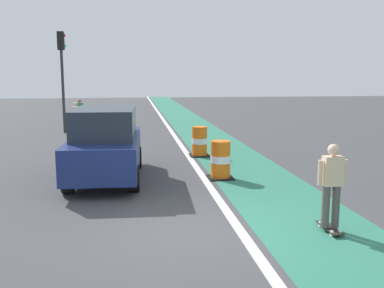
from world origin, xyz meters
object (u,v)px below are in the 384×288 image
(skateboarder_on_lane, at_px, (332,185))
(pedestrian_waiting, at_px, (76,117))
(parked_suv_nearest, at_px, (106,143))
(traffic_light_corner, at_px, (62,64))
(traffic_barrel_front, at_px, (220,160))
(pedestrian_crossing, at_px, (80,112))
(traffic_barrel_mid, at_px, (199,142))

(skateboarder_on_lane, bearing_deg, pedestrian_waiting, 113.90)
(parked_suv_nearest, xyz_separation_m, traffic_light_corner, (-2.72, 10.48, 2.47))
(traffic_barrel_front, distance_m, pedestrian_waiting, 11.58)
(pedestrian_waiting, bearing_deg, skateboarder_on_lane, -66.10)
(traffic_light_corner, relative_size, pedestrian_waiting, 3.17)
(traffic_barrel_front, height_order, pedestrian_crossing, pedestrian_crossing)
(skateboarder_on_lane, bearing_deg, traffic_light_corner, 115.15)
(parked_suv_nearest, xyz_separation_m, traffic_barrel_mid, (3.18, 3.18, -0.50))
(traffic_barrel_mid, xyz_separation_m, pedestrian_crossing, (-5.38, 9.60, 0.33))
(pedestrian_crossing, bearing_deg, traffic_barrel_mid, -60.72)
(skateboarder_on_lane, height_order, traffic_barrel_front, skateboarder_on_lane)
(skateboarder_on_lane, xyz_separation_m, traffic_light_corner, (-7.18, 15.30, 2.59))
(parked_suv_nearest, relative_size, traffic_light_corner, 0.91)
(traffic_barrel_mid, bearing_deg, pedestrian_crossing, 119.28)
(skateboarder_on_lane, bearing_deg, traffic_barrel_mid, 99.12)
(traffic_barrel_front, bearing_deg, traffic_light_corner, 118.91)
(traffic_barrel_mid, distance_m, traffic_light_corner, 9.84)
(pedestrian_crossing, bearing_deg, parked_suv_nearest, -80.21)
(traffic_barrel_front, bearing_deg, skateboarder_on_lane, -74.85)
(traffic_light_corner, bearing_deg, pedestrian_waiting, -39.86)
(parked_suv_nearest, distance_m, traffic_barrel_front, 3.30)
(traffic_barrel_front, relative_size, traffic_barrel_mid, 1.00)
(traffic_barrel_mid, height_order, traffic_light_corner, traffic_light_corner)
(parked_suv_nearest, relative_size, traffic_barrel_front, 4.28)
(parked_suv_nearest, bearing_deg, traffic_barrel_mid, 45.02)
(traffic_barrel_front, height_order, traffic_light_corner, traffic_light_corner)
(traffic_barrel_mid, relative_size, traffic_light_corner, 0.21)
(skateboarder_on_lane, height_order, traffic_barrel_mid, skateboarder_on_lane)
(traffic_barrel_front, distance_m, traffic_barrel_mid, 3.51)
(skateboarder_on_lane, xyz_separation_m, traffic_barrel_mid, (-1.28, 8.00, -0.38))
(parked_suv_nearest, distance_m, traffic_light_corner, 11.10)
(skateboarder_on_lane, relative_size, traffic_barrel_mid, 1.55)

